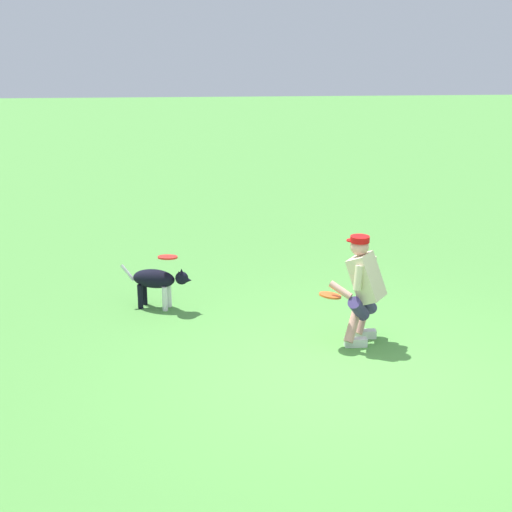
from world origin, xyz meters
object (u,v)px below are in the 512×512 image
person (363,287)px  dog (158,281)px  frisbee_flying (168,257)px  frisbee_held (330,295)px

person → dog: bearing=6.4°
person → frisbee_flying: 2.61m
person → frisbee_held: size_ratio=4.98×
person → dog: person is taller
person → frisbee_held: bearing=38.4°
dog → frisbee_held: (-2.05, 1.32, 0.23)m
dog → frisbee_held: size_ratio=3.69×
frisbee_held → frisbee_flying: bearing=-33.6°
frisbee_flying → person: bearing=151.6°
dog → person: bearing=-10.0°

